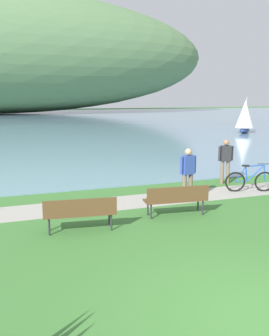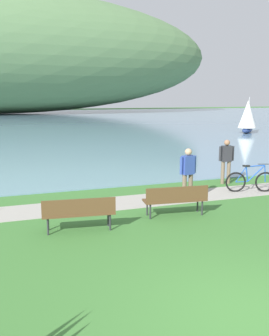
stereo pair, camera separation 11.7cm
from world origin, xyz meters
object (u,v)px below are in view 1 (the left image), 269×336
park_bench_near_camera (80,212)px  person_on_the_grass (188,171)px  sailboat_nearest_to_shore (245,116)px  bicycle_leaning_near_bench (250,181)px  person_at_shoreline (226,159)px  park_bench_further_along (176,198)px

park_bench_near_camera → person_on_the_grass: person_on_the_grass is taller
park_bench_near_camera → person_on_the_grass: size_ratio=1.08×
park_bench_near_camera → sailboat_nearest_to_shore: bearing=46.0°
park_bench_near_camera → bicycle_leaning_near_bench: size_ratio=1.08×
bicycle_leaning_near_bench → park_bench_near_camera: bearing=-163.5°
person_at_shoreline → bicycle_leaning_near_bench: bearing=-84.9°
park_bench_near_camera → sailboat_nearest_to_shore: (19.22, 19.92, 1.04)m
bicycle_leaning_near_bench → park_bench_further_along: bearing=-156.5°
person_at_shoreline → sailboat_nearest_to_shore: (12.88, 16.61, 0.58)m
park_bench_near_camera → bicycle_leaning_near_bench: 6.74m
park_bench_further_along → bicycle_leaning_near_bench: bearing=23.5°
park_bench_further_along → sailboat_nearest_to_shore: sailboat_nearest_to_shore is taller
bicycle_leaning_near_bench → person_on_the_grass: size_ratio=1.00×
bicycle_leaning_near_bench → person_on_the_grass: person_on_the_grass is taller
sailboat_nearest_to_shore → person_on_the_grass: bearing=-130.1°
park_bench_near_camera → sailboat_nearest_to_shore: 27.70m
park_bench_near_camera → person_on_the_grass: bearing=23.0°
park_bench_further_along → park_bench_near_camera: bearing=-173.4°
park_bench_further_along → sailboat_nearest_to_shore: size_ratio=0.57×
person_at_shoreline → person_on_the_grass: bearing=-146.1°
person_on_the_grass → bicycle_leaning_near_bench: bearing=6.2°
bicycle_leaning_near_bench → person_on_the_grass: bearing=-173.8°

